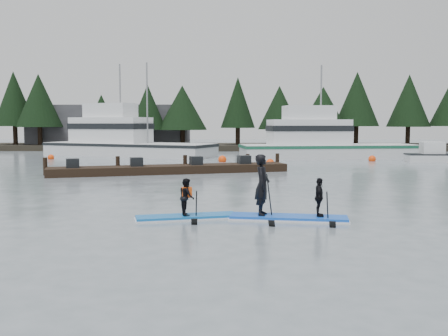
{
  "coord_description": "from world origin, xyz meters",
  "views": [
    {
      "loc": [
        0.41,
        -14.1,
        2.89
      ],
      "look_at": [
        0.0,
        6.0,
        1.1
      ],
      "focal_mm": 40.0,
      "sensor_mm": 36.0,
      "label": 1
    }
  ],
  "objects_px": {
    "floating_dock": "(171,169)",
    "paddleboard_solo": "(187,206)",
    "fishing_boat_large": "(124,148)",
    "paddleboard_duo": "(282,198)",
    "fishing_boat_medium": "(324,151)"
  },
  "relations": [
    {
      "from": "fishing_boat_medium",
      "to": "fishing_boat_large",
      "type": "bearing_deg",
      "value": 162.92
    },
    {
      "from": "fishing_boat_large",
      "to": "floating_dock",
      "type": "height_order",
      "value": "fishing_boat_large"
    },
    {
      "from": "paddleboard_duo",
      "to": "paddleboard_solo",
      "type": "bearing_deg",
      "value": -173.07
    },
    {
      "from": "fishing_boat_medium",
      "to": "paddleboard_solo",
      "type": "distance_m",
      "value": 28.55
    },
    {
      "from": "fishing_boat_medium",
      "to": "floating_dock",
      "type": "relative_size",
      "value": 1.08
    },
    {
      "from": "paddleboard_solo",
      "to": "paddleboard_duo",
      "type": "relative_size",
      "value": 0.88
    },
    {
      "from": "floating_dock",
      "to": "paddleboard_solo",
      "type": "distance_m",
      "value": 14.19
    },
    {
      "from": "fishing_boat_large",
      "to": "fishing_boat_medium",
      "type": "height_order",
      "value": "fishing_boat_large"
    },
    {
      "from": "paddleboard_solo",
      "to": "paddleboard_duo",
      "type": "xyz_separation_m",
      "value": [
        2.88,
        -0.05,
        0.28
      ]
    },
    {
      "from": "fishing_boat_large",
      "to": "paddleboard_duo",
      "type": "distance_m",
      "value": 32.22
    },
    {
      "from": "fishing_boat_large",
      "to": "fishing_boat_medium",
      "type": "distance_m",
      "value": 17.8
    },
    {
      "from": "floating_dock",
      "to": "paddleboard_solo",
      "type": "xyz_separation_m",
      "value": [
        2.25,
        -14.01,
        0.15
      ]
    },
    {
      "from": "fishing_boat_large",
      "to": "paddleboard_solo",
      "type": "distance_m",
      "value": 31.27
    },
    {
      "from": "fishing_boat_large",
      "to": "paddleboard_solo",
      "type": "height_order",
      "value": "fishing_boat_large"
    },
    {
      "from": "floating_dock",
      "to": "fishing_boat_large",
      "type": "bearing_deg",
      "value": 94.36
    }
  ]
}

